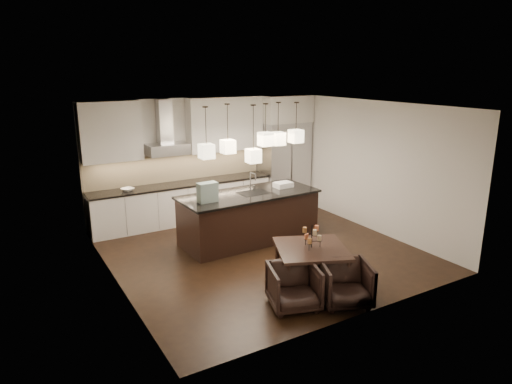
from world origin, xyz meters
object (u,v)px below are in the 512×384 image
island_body (249,218)px  armchair_left (294,287)px  refrigerator (284,164)px  dining_table (311,266)px  armchair_right (346,283)px

island_body → armchair_left: 2.83m
refrigerator → armchair_left: bearing=-122.0°
island_body → dining_table: island_body is taller
island_body → dining_table: bearing=-95.4°
island_body → armchair_left: bearing=-108.0°
dining_table → armchair_left: 0.78m
dining_table → island_body: bearing=109.9°
armchair_left → armchair_right: 0.79m
armchair_left → refrigerator: bearing=75.6°
refrigerator → armchair_right: bearing=-113.4°
armchair_right → refrigerator: bearing=90.7°
dining_table → armchair_left: (-0.65, -0.44, -0.00)m
island_body → armchair_right: island_body is taller
island_body → refrigerator: bearing=38.7°
armchair_left → armchair_right: armchair_right is taller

